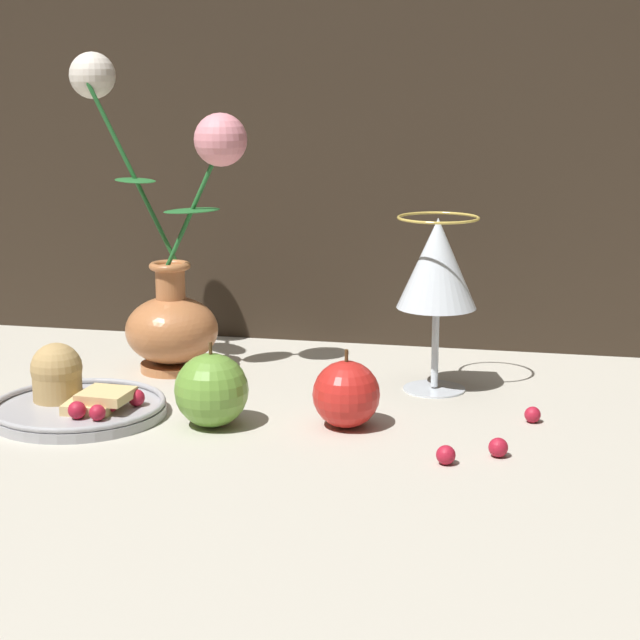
# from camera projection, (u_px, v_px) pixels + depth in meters

# --- Properties ---
(ground_plane) EXTENTS (2.40, 2.40, 0.00)m
(ground_plane) POSITION_uv_depth(u_px,v_px,m) (283.00, 409.00, 1.11)
(ground_plane) COLOR #B7B2A3
(ground_plane) RESTS_ON ground
(vase) EXTENTS (0.22, 0.11, 0.37)m
(vase) POSITION_uv_depth(u_px,v_px,m) (170.00, 273.00, 1.23)
(vase) COLOR #B77042
(vase) RESTS_ON ground_plane
(plate_with_pastries) EXTENTS (0.18, 0.18, 0.07)m
(plate_with_pastries) POSITION_uv_depth(u_px,v_px,m) (74.00, 398.00, 1.09)
(plate_with_pastries) COLOR #A3A3A8
(plate_with_pastries) RESTS_ON ground_plane
(wine_glass) EXTENTS (0.09, 0.09, 0.19)m
(wine_glass) POSITION_uv_depth(u_px,v_px,m) (437.00, 269.00, 1.15)
(wine_glass) COLOR silver
(wine_glass) RESTS_ON ground_plane
(apple_beside_vase) EXTENTS (0.07, 0.07, 0.08)m
(apple_beside_vase) POSITION_uv_depth(u_px,v_px,m) (346.00, 394.00, 1.05)
(apple_beside_vase) COLOR red
(apple_beside_vase) RESTS_ON ground_plane
(apple_near_glass) EXTENTS (0.07, 0.07, 0.09)m
(apple_near_glass) POSITION_uv_depth(u_px,v_px,m) (211.00, 390.00, 1.05)
(apple_near_glass) COLOR #669938
(apple_near_glass) RESTS_ON ground_plane
(berry_near_plate) EXTENTS (0.02, 0.02, 0.02)m
(berry_near_plate) POSITION_uv_depth(u_px,v_px,m) (498.00, 447.00, 0.97)
(berry_near_plate) COLOR #AD192D
(berry_near_plate) RESTS_ON ground_plane
(berry_front_center) EXTENTS (0.02, 0.02, 0.02)m
(berry_front_center) POSITION_uv_depth(u_px,v_px,m) (218.00, 380.00, 1.19)
(berry_front_center) COLOR #AD192D
(berry_front_center) RESTS_ON ground_plane
(berry_by_glass_stem) EXTENTS (0.02, 0.02, 0.02)m
(berry_by_glass_stem) POSITION_uv_depth(u_px,v_px,m) (533.00, 415.00, 1.07)
(berry_by_glass_stem) COLOR #AD192D
(berry_by_glass_stem) RESTS_ON ground_plane
(berry_under_candlestick) EXTENTS (0.02, 0.02, 0.02)m
(berry_under_candlestick) POSITION_uv_depth(u_px,v_px,m) (446.00, 455.00, 0.95)
(berry_under_candlestick) COLOR #AD192D
(berry_under_candlestick) RESTS_ON ground_plane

